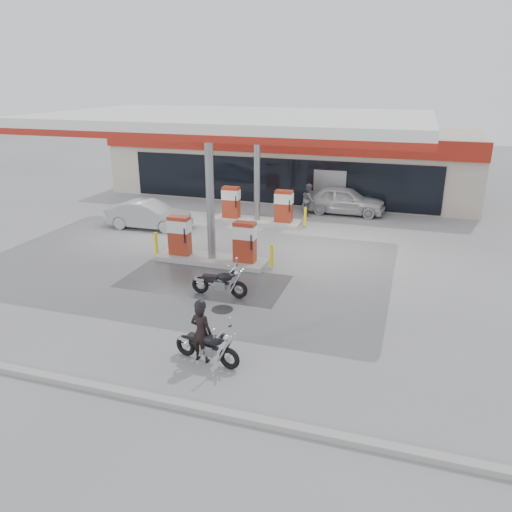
# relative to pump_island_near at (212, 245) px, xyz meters

# --- Properties ---
(ground) EXTENTS (90.00, 90.00, 0.00)m
(ground) POSITION_rel_pump_island_near_xyz_m (0.00, -2.00, -0.71)
(ground) COLOR gray
(ground) RESTS_ON ground
(wet_patch) EXTENTS (6.00, 3.00, 0.00)m
(wet_patch) POSITION_rel_pump_island_near_xyz_m (0.50, -2.00, -0.71)
(wet_patch) COLOR #4C4C4F
(wet_patch) RESTS_ON ground
(drain_cover) EXTENTS (0.70, 0.70, 0.01)m
(drain_cover) POSITION_rel_pump_island_near_xyz_m (2.00, -4.00, -0.71)
(drain_cover) COLOR #38383A
(drain_cover) RESTS_ON ground
(kerb) EXTENTS (28.00, 0.25, 0.15)m
(kerb) POSITION_rel_pump_island_near_xyz_m (0.00, -9.00, -0.64)
(kerb) COLOR gray
(kerb) RESTS_ON ground
(store_building) EXTENTS (22.00, 8.22, 4.00)m
(store_building) POSITION_rel_pump_island_near_xyz_m (0.01, 13.94, 1.30)
(store_building) COLOR beige
(store_building) RESTS_ON ground
(canopy) EXTENTS (16.00, 10.02, 5.51)m
(canopy) POSITION_rel_pump_island_near_xyz_m (0.00, 3.00, 4.56)
(canopy) COLOR silver
(canopy) RESTS_ON ground
(pump_island_near) EXTENTS (5.14, 1.30, 1.78)m
(pump_island_near) POSITION_rel_pump_island_near_xyz_m (0.00, 0.00, 0.00)
(pump_island_near) COLOR #9E9E99
(pump_island_near) RESTS_ON ground
(pump_island_far) EXTENTS (5.14, 1.30, 1.78)m
(pump_island_far) POSITION_rel_pump_island_near_xyz_m (0.00, 6.00, 0.00)
(pump_island_far) COLOR #9E9E99
(pump_island_far) RESTS_ON ground
(main_motorcycle) EXTENTS (1.95, 0.81, 1.01)m
(main_motorcycle) POSITION_rel_pump_island_near_xyz_m (2.80, -7.03, -0.26)
(main_motorcycle) COLOR black
(main_motorcycle) RESTS_ON ground
(biker_main) EXTENTS (0.65, 0.47, 1.65)m
(biker_main) POSITION_rel_pump_island_near_xyz_m (2.61, -7.00, 0.11)
(biker_main) COLOR black
(biker_main) RESTS_ON ground
(parked_motorcycle) EXTENTS (2.02, 0.77, 1.04)m
(parked_motorcycle) POSITION_rel_pump_island_near_xyz_m (1.55, -3.00, -0.25)
(parked_motorcycle) COLOR black
(parked_motorcycle) RESTS_ON ground
(sedan_white) EXTENTS (4.41, 1.77, 1.50)m
(sedan_white) POSITION_rel_pump_island_near_xyz_m (3.94, 9.20, 0.04)
(sedan_white) COLOR silver
(sedan_white) RESTS_ON ground
(attendant) EXTENTS (0.73, 0.90, 1.71)m
(attendant) POSITION_rel_pump_island_near_xyz_m (2.20, 8.29, 0.15)
(attendant) COLOR #5A5A5F
(attendant) RESTS_ON ground
(hatchback_silver) EXTENTS (4.18, 1.57, 1.36)m
(hatchback_silver) POSITION_rel_pump_island_near_xyz_m (-4.79, 3.48, -0.03)
(hatchback_silver) COLOR #9D9FA4
(hatchback_silver) RESTS_ON ground
(parked_car_left) EXTENTS (4.61, 2.54, 1.26)m
(parked_car_left) POSITION_rel_pump_island_near_xyz_m (-8.06, 11.81, -0.08)
(parked_car_left) COLOR #9FA3A7
(parked_car_left) RESTS_ON ground
(parked_car_right) EXTENTS (4.67, 2.83, 1.21)m
(parked_car_right) POSITION_rel_pump_island_near_xyz_m (4.50, 12.00, -0.10)
(parked_car_right) COLOR #A4A8AC
(parked_car_right) RESTS_ON ground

